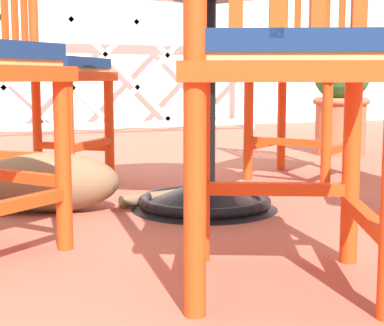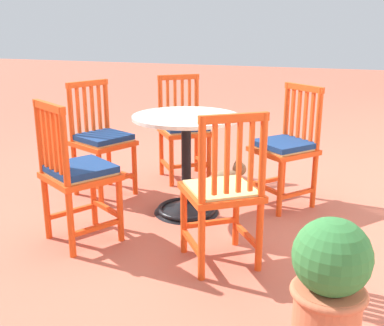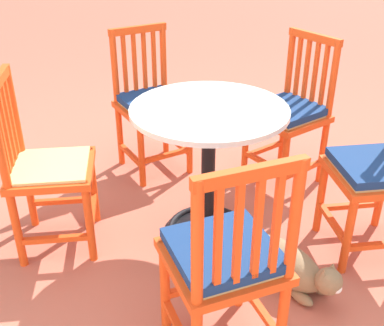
# 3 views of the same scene
# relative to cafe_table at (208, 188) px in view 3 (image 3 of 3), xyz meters

# --- Properties ---
(ground_plane) EXTENTS (24.00, 24.00, 0.00)m
(ground_plane) POSITION_rel_cafe_table_xyz_m (-0.15, -0.15, -0.28)
(ground_plane) COLOR #AD5642
(cafe_table) EXTENTS (0.76, 0.76, 0.73)m
(cafe_table) POSITION_rel_cafe_table_xyz_m (0.00, 0.00, 0.00)
(cafe_table) COLOR black
(cafe_table) RESTS_ON ground_plane
(orange_chair_tucked_in) EXTENTS (0.56, 0.56, 0.91)m
(orange_chair_tucked_in) POSITION_rel_cafe_table_xyz_m (-0.76, -0.30, 0.16)
(orange_chair_tucked_in) COLOR #D64214
(orange_chair_tucked_in) RESTS_ON ground_plane
(orange_chair_at_corner) EXTENTS (0.53, 0.53, 0.91)m
(orange_chair_at_corner) POSITION_rel_cafe_table_xyz_m (-0.15, -0.77, 0.16)
(orange_chair_at_corner) COLOR #D64214
(orange_chair_at_corner) RESTS_ON ground_plane
(orange_chair_near_fence) EXTENTS (0.55, 0.55, 0.91)m
(orange_chair_near_fence) POSITION_rel_cafe_table_xyz_m (0.66, -0.48, 0.16)
(orange_chair_near_fence) COLOR #D64214
(orange_chair_near_fence) RESTS_ON ground_plane
(orange_chair_facing_out) EXTENTS (0.56, 0.56, 0.91)m
(orange_chair_facing_out) POSITION_rel_cafe_table_xyz_m (0.65, 0.46, 0.15)
(orange_chair_facing_out) COLOR #D64214
(orange_chair_facing_out) RESTS_ON ground_plane
(orange_chair_by_planter) EXTENTS (0.56, 0.56, 0.91)m
(orange_chair_by_planter) POSITION_rel_cafe_table_xyz_m (-0.41, 0.65, 0.16)
(orange_chair_by_planter) COLOR #D64214
(orange_chair_by_planter) RESTS_ON ground_plane
(tabby_cat) EXTENTS (0.74, 0.34, 0.23)m
(tabby_cat) POSITION_rel_cafe_table_xyz_m (-0.51, 0.15, -0.19)
(tabby_cat) COLOR brown
(tabby_cat) RESTS_ON ground_plane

